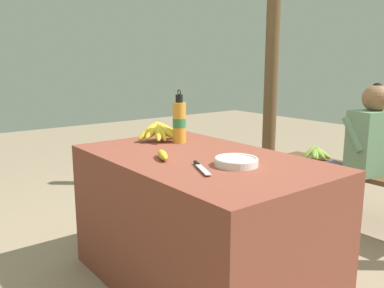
# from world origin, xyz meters

# --- Properties ---
(ground_plane) EXTENTS (12.00, 12.00, 0.00)m
(ground_plane) POSITION_xyz_m (0.00, 0.00, 0.00)
(ground_plane) COLOR gray
(market_counter) EXTENTS (1.40, 0.85, 0.74)m
(market_counter) POSITION_xyz_m (0.00, 0.00, 0.37)
(market_counter) COLOR brown
(market_counter) RESTS_ON ground_plane
(banana_bunch_ripe) EXTENTS (0.19, 0.31, 0.14)m
(banana_bunch_ripe) POSITION_xyz_m (-0.48, 0.08, 0.81)
(banana_bunch_ripe) COLOR #4C381E
(banana_bunch_ripe) RESTS_ON market_counter
(serving_bowl) EXTENTS (0.21, 0.21, 0.04)m
(serving_bowl) POSITION_xyz_m (0.26, 0.02, 0.76)
(serving_bowl) COLOR white
(serving_bowl) RESTS_ON market_counter
(water_bottle) EXTENTS (0.08, 0.08, 0.33)m
(water_bottle) POSITION_xyz_m (-0.37, 0.14, 0.87)
(water_bottle) COLOR gold
(water_bottle) RESTS_ON market_counter
(loose_banana_front) EXTENTS (0.18, 0.11, 0.04)m
(loose_banana_front) POSITION_xyz_m (-0.07, -0.19, 0.76)
(loose_banana_front) COLOR gold
(loose_banana_front) RESTS_ON market_counter
(knife) EXTENTS (0.23, 0.12, 0.02)m
(knife) POSITION_xyz_m (0.20, -0.15, 0.75)
(knife) COLOR #BCBCC1
(knife) RESTS_ON market_counter
(wooden_bench) EXTENTS (1.31, 0.32, 0.44)m
(wooden_bench) POSITION_xyz_m (0.03, 1.48, 0.36)
(wooden_bench) COLOR brown
(wooden_bench) RESTS_ON ground_plane
(seated_vendor) EXTENTS (0.44, 0.42, 1.09)m
(seated_vendor) POSITION_xyz_m (0.13, 1.45, 0.64)
(seated_vendor) COLOR #564C60
(seated_vendor) RESTS_ON ground_plane
(banana_bunch_green) EXTENTS (0.18, 0.26, 0.13)m
(banana_bunch_green) POSITION_xyz_m (-0.30, 1.48, 0.50)
(banana_bunch_green) COLOR #4C381E
(banana_bunch_green) RESTS_ON wooden_bench
(support_post_near) EXTENTS (0.13, 0.13, 2.69)m
(support_post_near) POSITION_xyz_m (-1.04, 1.73, 1.34)
(support_post_near) COLOR brown
(support_post_near) RESTS_ON ground_plane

